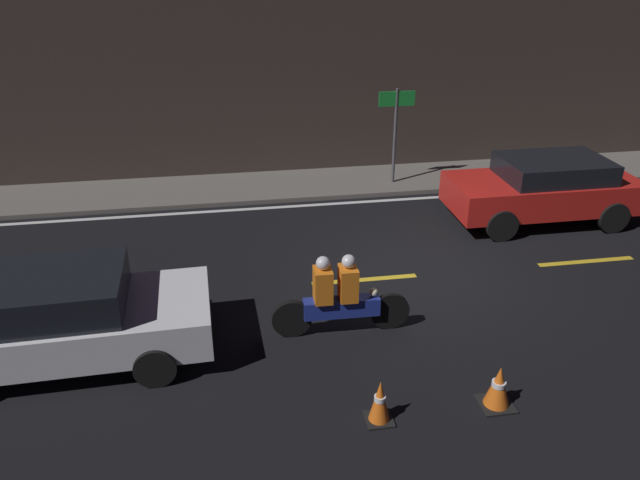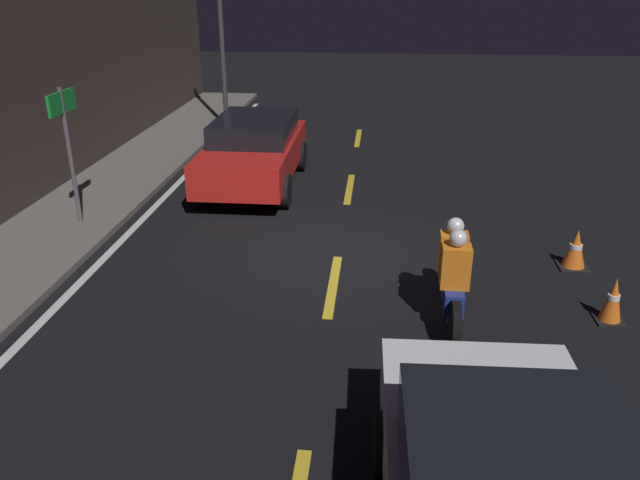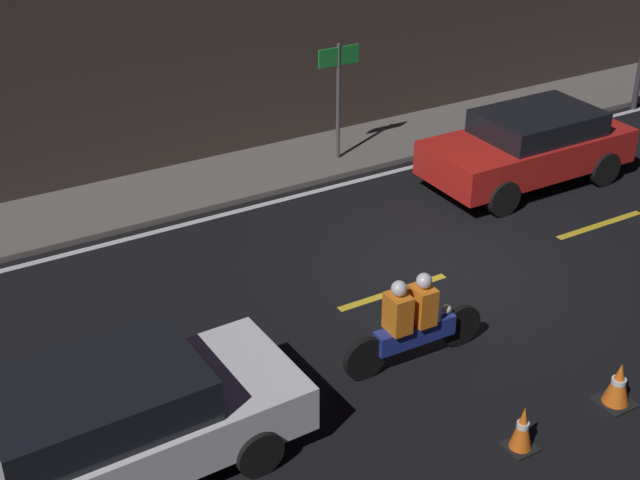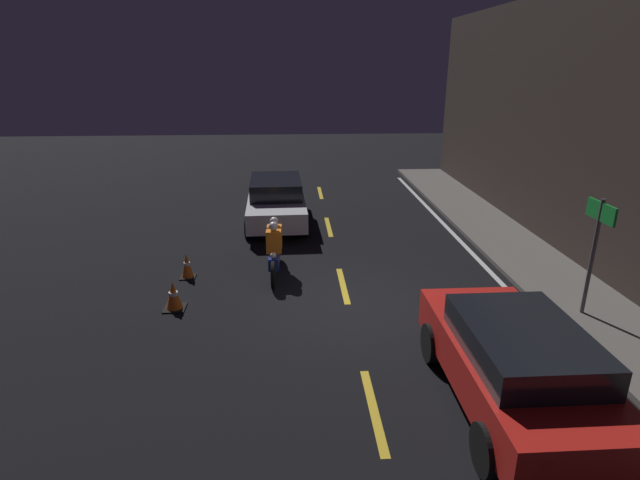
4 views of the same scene
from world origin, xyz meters
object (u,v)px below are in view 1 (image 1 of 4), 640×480
(traffic_cone_mid, at_px, (498,387))
(sedan_white, at_px, (55,317))
(traffic_cone_near, at_px, (380,402))
(shop_sign, at_px, (396,117))
(motorcycle, at_px, (338,297))
(taxi_red, at_px, (544,188))

(traffic_cone_mid, bearing_deg, sedan_white, 161.36)
(traffic_cone_near, height_order, shop_sign, shop_sign)
(motorcycle, relative_size, traffic_cone_mid, 3.56)
(taxi_red, distance_m, traffic_cone_mid, 6.80)
(taxi_red, relative_size, traffic_cone_mid, 6.57)
(sedan_white, xyz_separation_m, traffic_cone_mid, (6.04, -2.04, -0.45))
(sedan_white, distance_m, shop_sign, 9.48)
(motorcycle, bearing_deg, shop_sign, 68.39)
(sedan_white, xyz_separation_m, shop_sign, (6.91, 6.41, 1.04))
(taxi_red, bearing_deg, traffic_cone_near, 47.85)
(motorcycle, xyz_separation_m, traffic_cone_near, (0.15, -2.12, -0.34))
(traffic_cone_near, xyz_separation_m, shop_sign, (2.52, 8.48, 1.49))
(taxi_red, bearing_deg, sedan_white, 21.08)
(motorcycle, distance_m, traffic_cone_mid, 2.79)
(traffic_cone_near, relative_size, traffic_cone_mid, 1.01)
(sedan_white, relative_size, motorcycle, 1.97)
(motorcycle, bearing_deg, taxi_red, 35.53)
(taxi_red, height_order, traffic_cone_mid, taxi_red)
(motorcycle, height_order, shop_sign, shop_sign)
(taxi_red, relative_size, shop_sign, 1.72)
(taxi_red, distance_m, motorcycle, 6.52)
(sedan_white, distance_m, traffic_cone_near, 4.87)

